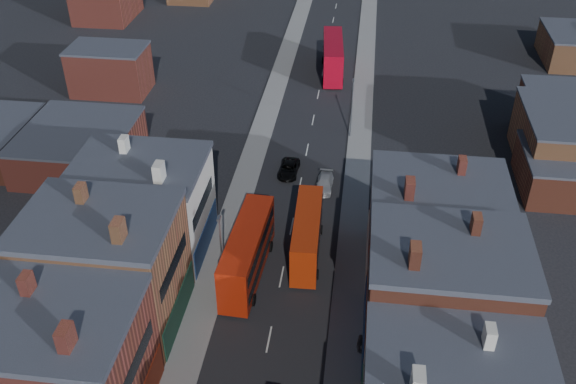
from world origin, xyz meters
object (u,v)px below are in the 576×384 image
(bus_0, at_px, (247,252))
(ped_3, at_px, (360,343))
(car_3, at_px, (325,183))
(car_2, at_px, (289,169))
(bus_1, at_px, (307,234))
(bus_2, at_px, (333,56))

(bus_0, distance_m, ped_3, 13.85)
(bus_0, distance_m, car_3, 17.00)
(car_2, relative_size, ped_3, 2.46)
(bus_1, xyz_separation_m, bus_2, (-0.54, 43.81, 0.41))
(bus_1, height_order, ped_3, bus_1)
(car_2, distance_m, ped_3, 28.25)
(bus_1, height_order, car_3, bus_1)
(ped_3, bearing_deg, car_3, 35.10)
(bus_0, xyz_separation_m, bus_2, (4.71, 47.56, 0.11))
(bus_0, height_order, car_3, bus_0)
(bus_1, bearing_deg, bus_0, -146.24)
(bus_0, height_order, car_2, bus_0)
(bus_0, relative_size, car_3, 2.70)
(bus_1, relative_size, ped_3, 5.69)
(bus_2, height_order, ped_3, bus_2)
(bus_2, distance_m, car_3, 31.94)
(car_3, bearing_deg, car_2, 151.54)
(bus_2, bearing_deg, bus_0, -100.42)
(bus_1, relative_size, bus_2, 0.85)
(bus_1, xyz_separation_m, car_2, (-3.65, 14.57, -1.87))
(car_2, height_order, car_3, car_3)
(bus_1, bearing_deg, ped_3, -66.69)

